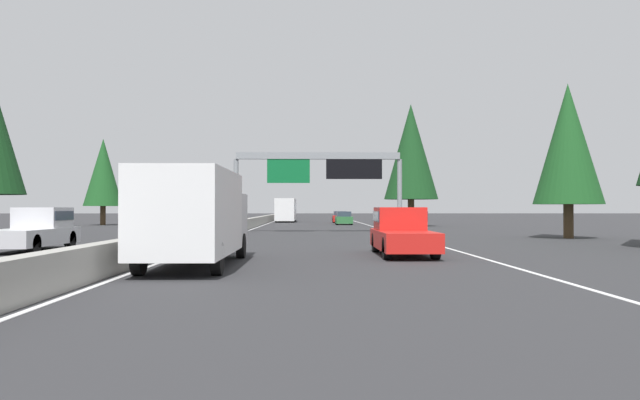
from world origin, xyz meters
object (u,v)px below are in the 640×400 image
object	(u,v)px
sedan_mid_right	(340,217)
conifer_left_mid	(103,173)
sign_gantry_overhead	(320,169)
minivan_distant_b	(290,213)
box_truck_near_right	(196,215)
conifer_right_mid	(411,152)
oncoming_near	(37,229)
pickup_mid_left	(402,231)
sedan_distant_a	(344,218)
bus_near_center	(286,209)
conifer_right_near	(568,144)

from	to	relation	value
sedan_mid_right	conifer_left_mid	world-z (taller)	conifer_left_mid
sign_gantry_overhead	minivan_distant_b	size ratio (longest dim) A/B	2.54
box_truck_near_right	conifer_left_mid	world-z (taller)	conifer_left_mid
conifer_right_mid	minivan_distant_b	bearing A→B (deg)	15.64
oncoming_near	sedan_mid_right	bearing A→B (deg)	162.85
conifer_right_mid	pickup_mid_left	bearing A→B (deg)	170.13
box_truck_near_right	conifer_right_mid	world-z (taller)	conifer_right_mid
sedan_distant_a	conifer_left_mid	distance (m)	26.78
sedan_mid_right	conifer_left_mid	bearing A→B (deg)	110.75
minivan_distant_b	bus_near_center	world-z (taller)	bus_near_center
sedan_mid_right	minivan_distant_b	distance (m)	36.00
oncoming_near	conifer_right_mid	bearing A→B (deg)	148.23
box_truck_near_right	conifer_left_mid	xyz separation A→B (m)	(47.88, 18.93, 4.10)
box_truck_near_right	minivan_distant_b	xyz separation A→B (m)	(93.05, 0.12, -0.66)
bus_near_center	conifer_left_mid	bearing A→B (deg)	129.66
sign_gantry_overhead	sedan_distant_a	world-z (taller)	sign_gantry_overhead
sedan_mid_right	conifer_right_near	world-z (taller)	conifer_right_near
sign_gantry_overhead	conifer_right_mid	xyz separation A→B (m)	(16.21, -9.50, 2.78)
box_truck_near_right	sedan_mid_right	world-z (taller)	box_truck_near_right
minivan_distant_b	conifer_left_mid	xyz separation A→B (m)	(-45.16, 18.81, 4.76)
minivan_distant_b	sedan_mid_right	bearing A→B (deg)	-168.06
sedan_mid_right	sedan_distant_a	distance (m)	8.60
pickup_mid_left	sedan_distant_a	xyz separation A→B (m)	(44.59, -0.17, -0.23)
sign_gantry_overhead	box_truck_near_right	size ratio (longest dim) A/B	1.49
box_truck_near_right	oncoming_near	world-z (taller)	box_truck_near_right
sign_gantry_overhead	sedan_mid_right	bearing A→B (deg)	-5.47
sign_gantry_overhead	conifer_left_mid	bearing A→B (deg)	47.96
minivan_distant_b	conifer_left_mid	distance (m)	49.16
bus_near_center	conifer_right_near	bearing A→B (deg)	-157.74
bus_near_center	conifer_right_near	size ratio (longest dim) A/B	1.22
sedan_distant_a	conifer_right_near	bearing A→B (deg)	-159.33
sign_gantry_overhead	sedan_distant_a	xyz separation A→B (m)	(22.34, -2.98, -4.11)
conifer_left_mid	conifer_right_mid	bearing A→B (deg)	-98.31
minivan_distant_b	conifer_right_near	xyz separation A→B (m)	(-75.38, -19.37, 4.76)
oncoming_near	conifer_right_near	distance (m)	29.72
oncoming_near	pickup_mid_left	bearing A→B (deg)	79.74
box_truck_near_right	sign_gantry_overhead	bearing A→B (deg)	-9.20
pickup_mid_left	bus_near_center	xyz separation A→B (m)	(59.23, 6.83, 0.80)
bus_near_center	conifer_right_mid	bearing A→B (deg)	-146.93
conifer_right_near	conifer_left_mid	distance (m)	48.69
conifer_left_mid	pickup_mid_left	bearing A→B (deg)	-148.89
pickup_mid_left	sedan_distant_a	size ratio (longest dim) A/B	1.27
sign_gantry_overhead	box_truck_near_right	bearing A→B (deg)	170.80
sign_gantry_overhead	conifer_left_mid	xyz separation A→B (m)	(21.00, 23.29, 0.92)
minivan_distant_b	sedan_distant_a	distance (m)	44.45
sedan_distant_a	conifer_right_mid	distance (m)	11.30
sedan_mid_right	bus_near_center	bearing A→B (deg)	49.21
sign_gantry_overhead	oncoming_near	xyz separation A→B (m)	(-19.46, 12.59, -3.88)
pickup_mid_left	conifer_right_mid	size ratio (longest dim) A/B	0.45
box_truck_near_right	oncoming_near	size ratio (longest dim) A/B	1.52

